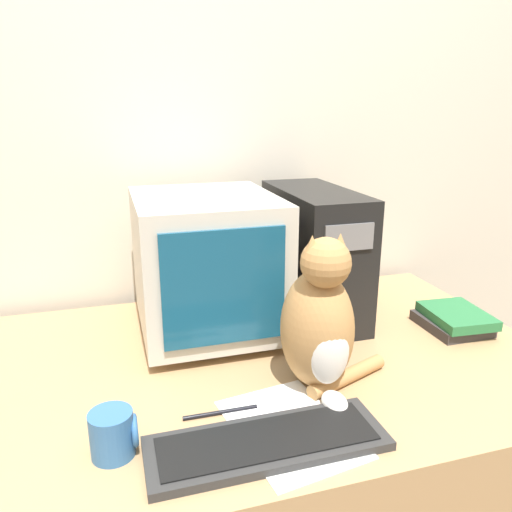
# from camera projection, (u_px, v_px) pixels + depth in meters

# --- Properties ---
(wall_back) EXTENTS (7.00, 0.05, 2.50)m
(wall_back) POSITION_uv_depth(u_px,v_px,m) (198.00, 134.00, 1.60)
(wall_back) COLOR beige
(wall_back) RESTS_ON ground_plane
(desk) EXTENTS (1.58, 0.94, 0.72)m
(desk) POSITION_uv_depth(u_px,v_px,m) (244.00, 477.00, 1.37)
(desk) COLOR tan
(desk) RESTS_ON ground_plane
(crt_monitor) EXTENTS (0.37, 0.44, 0.39)m
(crt_monitor) POSITION_uv_depth(u_px,v_px,m) (207.00, 263.00, 1.37)
(crt_monitor) COLOR beige
(crt_monitor) RESTS_ON desk
(computer_tower) EXTENTS (0.19, 0.44, 0.38)m
(computer_tower) POSITION_uv_depth(u_px,v_px,m) (314.00, 253.00, 1.49)
(computer_tower) COLOR black
(computer_tower) RESTS_ON desk
(keyboard) EXTENTS (0.46, 0.16, 0.02)m
(keyboard) POSITION_uv_depth(u_px,v_px,m) (267.00, 443.00, 0.94)
(keyboard) COLOR #2D2D2D
(keyboard) RESTS_ON desk
(cat) EXTENTS (0.27, 0.25, 0.37)m
(cat) POSITION_uv_depth(u_px,v_px,m) (320.00, 325.00, 1.11)
(cat) COLOR #B7844C
(cat) RESTS_ON desk
(book_stack) EXTENTS (0.17, 0.20, 0.06)m
(book_stack) POSITION_uv_depth(u_px,v_px,m) (454.00, 320.00, 1.43)
(book_stack) COLOR #383333
(book_stack) RESTS_ON desk
(pen) EXTENTS (0.16, 0.01, 0.01)m
(pen) POSITION_uv_depth(u_px,v_px,m) (220.00, 412.00, 1.04)
(pen) COLOR black
(pen) RESTS_ON desk
(paper_sheet) EXTENTS (0.25, 0.32, 0.00)m
(paper_sheet) POSITION_uv_depth(u_px,v_px,m) (290.00, 428.00, 1.00)
(paper_sheet) COLOR white
(paper_sheet) RESTS_ON desk
(mug) EXTENTS (0.09, 0.08, 0.09)m
(mug) POSITION_uv_depth(u_px,v_px,m) (114.00, 434.00, 0.91)
(mug) COLOR #33669E
(mug) RESTS_ON desk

